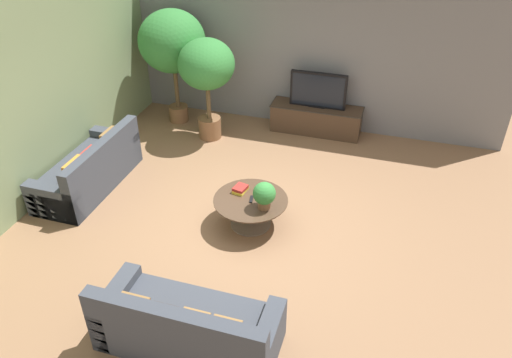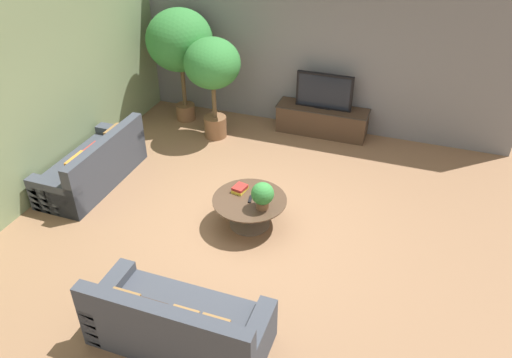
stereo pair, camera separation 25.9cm
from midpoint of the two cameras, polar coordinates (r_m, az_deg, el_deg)
The scene contains 13 objects.
ground_plane at distance 7.31m, azimuth -1.82°, elevation -4.61°, with size 24.00×24.00×0.00m, color #8C6647.
back_wall_stone at distance 9.38m, azimuth 4.63°, elevation 14.73°, with size 7.40×0.12×3.00m, color slate.
side_wall_left at distance 8.21m, azimuth -23.91°, elevation 9.12°, with size 0.12×7.40×3.00m, color gray.
media_console at distance 9.50m, azimuth 6.10°, elevation 6.85°, with size 1.70×0.50×0.53m.
television at distance 9.25m, azimuth 6.31°, elevation 10.03°, with size 1.03×0.13×0.66m.
coffee_table at distance 7.03m, azimuth -1.67°, elevation -3.21°, with size 1.05×1.05×0.44m.
couch_by_wall at distance 8.30m, azimuth -19.29°, elevation 0.93°, with size 0.84×1.94×0.84m.
couch_near_entry at distance 5.58m, azimuth -9.22°, elevation -16.39°, with size 1.93×0.84×0.84m.
potted_palm_tall at distance 9.54m, azimuth -10.35°, elevation 15.02°, with size 1.23×1.23×2.17m.
potted_palm_corner at distance 8.89m, azimuth -6.52°, elevation 12.37°, with size 0.99×0.99×1.86m.
potted_plant_tabletop at distance 6.67m, azimuth -0.16°, elevation -1.79°, with size 0.31×0.31×0.39m.
book_stack at distance 7.10m, azimuth -2.84°, elevation -1.15°, with size 0.20×0.25×0.08m.
remote_black at distance 6.94m, azimuth -1.61°, elevation -2.34°, with size 0.04×0.16×0.02m, color black.
Camera 1 is at (1.80, -5.45, 4.52)m, focal length 35.00 mm.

